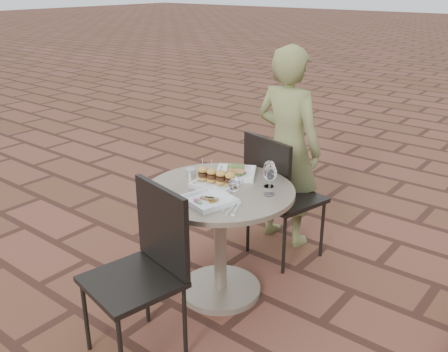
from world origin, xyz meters
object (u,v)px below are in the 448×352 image
Objects in this scene: chair_far at (277,188)px; plate_salmon at (236,173)px; cafe_table at (220,225)px; plate_tuna at (209,199)px; diner at (288,147)px; plate_sliders at (216,179)px; chair_near at (146,259)px.

chair_far is 0.41m from plate_salmon.
plate_tuna is (0.07, -0.19, 0.26)m from cafe_table.
cafe_table is 2.96× the size of plate_tuna.
chair_far is at bearing 113.66° from diner.
cafe_table is at bearing 98.08° from diner.
plate_sliders is (0.01, -0.20, 0.02)m from plate_salmon.
diner is (-0.07, 0.88, 0.26)m from cafe_table.
plate_salmon is (0.01, -0.65, 0.00)m from diner.
chair_near is 0.62× the size of diner.
cafe_table is 2.66× the size of plate_salmon.
plate_sliders reaches higher than plate_tuna.
plate_sliders is 0.25m from plate_tuna.
plate_tuna is at bearing -72.64° from plate_salmon.
chair_far reaches higher than plate_sliders.
plate_salmon reaches higher than plate_tuna.
chair_far reaches higher than cafe_table.
diner is at bearing 104.72° from chair_near.
diner is at bearing 97.68° from plate_tuna.
diner reaches higher than plate_sliders.
chair_far is 0.79m from plate_tuna.
plate_tuna is (0.14, -1.07, -0.00)m from diner.
plate_tuna is at bearing 106.36° from chair_far.
chair_far is at bearing 86.25° from cafe_table.
chair_near is at bearing -96.63° from plate_tuna.
plate_salmon is at bearing 106.44° from chair_near.
plate_tuna is at bearing -69.34° from cafe_table.
cafe_table is 0.64m from chair_near.
diner is at bearing 91.52° from plate_sliders.
plate_salmon is 0.44m from plate_tuna.
chair_far is 1.00× the size of chair_near.
plate_salmon is 1.11× the size of plate_tuna.
diner reaches higher than plate_salmon.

